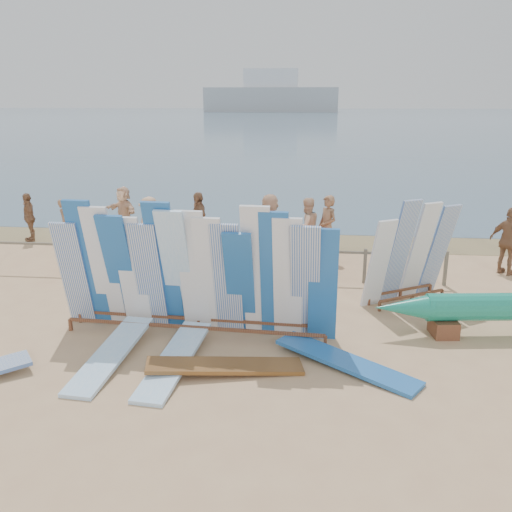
# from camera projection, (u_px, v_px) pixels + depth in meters

# --- Properties ---
(ground) EXTENTS (160.00, 160.00, 0.00)m
(ground) POSITION_uv_depth(u_px,v_px,m) (185.00, 323.00, 11.44)
(ground) COLOR tan
(ground) RESTS_ON ground
(ocean) EXTENTS (320.00, 240.00, 0.02)m
(ocean) POSITION_uv_depth(u_px,v_px,m) (303.00, 117.00, 133.65)
(ocean) COLOR #415C74
(ocean) RESTS_ON ground
(wet_sand_strip) EXTENTS (40.00, 2.60, 0.01)m
(wet_sand_strip) POSITION_uv_depth(u_px,v_px,m) (233.00, 238.00, 18.31)
(wet_sand_strip) COLOR olive
(wet_sand_strip) RESTS_ON ground
(distant_ship) EXTENTS (45.00, 8.00, 14.00)m
(distant_ship) POSITION_uv_depth(u_px,v_px,m) (271.00, 96.00, 183.00)
(distant_ship) COLOR #999EA3
(distant_ship) RESTS_ON ocean
(fence) EXTENTS (12.08, 0.08, 0.90)m
(fence) POSITION_uv_depth(u_px,v_px,m) (210.00, 255.00, 14.12)
(fence) COLOR #6E6553
(fence) RESTS_ON ground
(main_surfboard_rack) EXTENTS (5.57, 1.03, 2.75)m
(main_surfboard_rack) POSITION_uv_depth(u_px,v_px,m) (194.00, 276.00, 10.52)
(main_surfboard_rack) COLOR brown
(main_surfboard_rack) RESTS_ON ground
(side_surfboard_rack) EXTENTS (2.20, 1.66, 2.48)m
(side_surfboard_rack) POSITION_uv_depth(u_px,v_px,m) (410.00, 256.00, 12.28)
(side_surfboard_rack) COLOR brown
(side_surfboard_rack) RESTS_ON ground
(vendor_table) EXTENTS (0.88, 0.64, 1.12)m
(vendor_table) POSITION_uv_depth(u_px,v_px,m) (296.00, 297.00, 11.84)
(vendor_table) COLOR brown
(vendor_table) RESTS_ON ground
(flat_board_d) EXTENTS (2.56, 1.96, 0.22)m
(flat_board_d) POSITION_uv_depth(u_px,v_px,m) (346.00, 367.00, 9.53)
(flat_board_d) COLOR #2261AD
(flat_board_d) RESTS_ON ground
(flat_board_c) EXTENTS (2.76, 1.10, 0.24)m
(flat_board_c) POSITION_uv_depth(u_px,v_px,m) (225.00, 372.00, 9.38)
(flat_board_c) COLOR brown
(flat_board_c) RESTS_ON ground
(flat_board_a) EXTENTS (0.80, 2.74, 0.30)m
(flat_board_a) POSITION_uv_depth(u_px,v_px,m) (112.00, 361.00, 9.78)
(flat_board_a) COLOR #98CAF4
(flat_board_a) RESTS_ON ground
(flat_board_b) EXTENTS (0.83, 2.74, 0.27)m
(flat_board_b) POSITION_uv_depth(u_px,v_px,m) (175.00, 366.00, 9.59)
(flat_board_b) COLOR #98CAF4
(flat_board_b) RESTS_ON ground
(beach_chair_left) EXTENTS (0.56, 0.58, 0.78)m
(beach_chair_left) POSITION_uv_depth(u_px,v_px,m) (193.00, 256.00, 15.46)
(beach_chair_left) COLOR red
(beach_chair_left) RESTS_ON ground
(beach_chair_right) EXTENTS (0.60, 0.62, 0.88)m
(beach_chair_right) POSITION_uv_depth(u_px,v_px,m) (265.00, 261.00, 14.88)
(beach_chair_right) COLOR red
(beach_chair_right) RESTS_ON ground
(stroller) EXTENTS (0.53, 0.74, 1.00)m
(stroller) POSITION_uv_depth(u_px,v_px,m) (305.00, 256.00, 14.85)
(stroller) COLOR red
(stroller) RESTS_ON ground
(beachgoer_1) EXTENTS (0.37, 0.59, 1.53)m
(beachgoer_1) POSITION_uv_depth(u_px,v_px,m) (66.00, 223.00, 17.11)
(beachgoer_1) COLOR #8C6042
(beachgoer_1) RESTS_ON ground
(beachgoer_extra_1) EXTENTS (0.89, 0.99, 1.60)m
(beachgoer_extra_1) POSITION_uv_depth(u_px,v_px,m) (29.00, 217.00, 17.77)
(beachgoer_extra_1) COLOR #8C6042
(beachgoer_extra_1) RESTS_ON ground
(beachgoer_6) EXTENTS (0.63, 0.88, 1.63)m
(beachgoer_6) POSITION_uv_depth(u_px,v_px,m) (253.00, 232.00, 15.71)
(beachgoer_6) COLOR tan
(beachgoer_6) RESTS_ON ground
(beachgoer_11) EXTENTS (1.56, 1.35, 1.69)m
(beachgoer_11) POSITION_uv_depth(u_px,v_px,m) (124.00, 211.00, 18.50)
(beachgoer_11) COLOR beige
(beachgoer_11) RESTS_ON ground
(beachgoer_4) EXTENTS (0.93, 1.17, 1.83)m
(beachgoer_4) POSITION_uv_depth(u_px,v_px,m) (199.00, 222.00, 16.60)
(beachgoer_4) COLOR #8C6042
(beachgoer_4) RESTS_ON ground
(beachgoer_10) EXTENTS (1.08, 1.08, 1.82)m
(beachgoer_10) POSITION_uv_depth(u_px,v_px,m) (509.00, 241.00, 14.34)
(beachgoer_10) COLOR #8C6042
(beachgoer_10) RESTS_ON ground
(beachgoer_3) EXTENTS (0.51, 1.13, 1.72)m
(beachgoer_3) POSITION_uv_depth(u_px,v_px,m) (150.00, 225.00, 16.42)
(beachgoer_3) COLOR tan
(beachgoer_3) RESTS_ON ground
(beachgoer_0) EXTENTS (0.85, 0.85, 1.66)m
(beachgoer_0) POSITION_uv_depth(u_px,v_px,m) (88.00, 233.00, 15.57)
(beachgoer_0) COLOR tan
(beachgoer_0) RESTS_ON ground
(beachgoer_2) EXTENTS (0.69, 0.82, 1.53)m
(beachgoer_2) POSITION_uv_depth(u_px,v_px,m) (162.00, 242.00, 14.80)
(beachgoer_2) COLOR beige
(beachgoer_2) RESTS_ON ground
(beachgoer_7) EXTENTS (0.70, 0.77, 1.88)m
(beachgoer_7) POSITION_uv_depth(u_px,v_px,m) (327.00, 227.00, 15.78)
(beachgoer_7) COLOR #8C6042
(beachgoer_7) RESTS_ON ground
(beachgoer_5) EXTENTS (1.81, 1.04, 1.86)m
(beachgoer_5) POSITION_uv_depth(u_px,v_px,m) (270.00, 224.00, 16.18)
(beachgoer_5) COLOR beige
(beachgoer_5) RESTS_ON ground
(beachgoer_8) EXTENTS (0.95, 0.82, 1.77)m
(beachgoer_8) POSITION_uv_depth(u_px,v_px,m) (307.00, 227.00, 16.00)
(beachgoer_8) COLOR beige
(beachgoer_8) RESTS_ON ground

